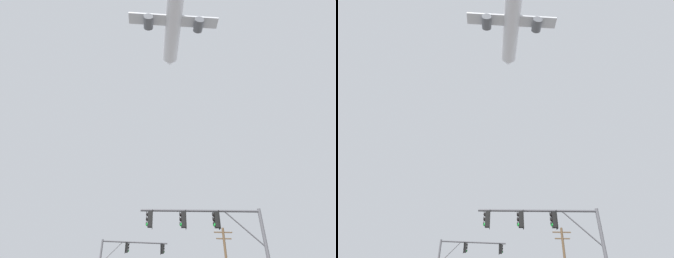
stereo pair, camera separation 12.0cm
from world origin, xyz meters
The scene contains 3 objects.
signal_pole_near centered at (2.94, 8.22, 4.79)m, with size 7.29×0.63×6.13m.
signal_pole_far centered at (-3.04, 20.86, 4.82)m, with size 6.66×1.19×6.37m.
airplane centered at (2.51, 23.09, 47.81)m, with size 17.78×23.01×6.31m.
Camera 2 is at (-0.83, -6.87, 1.73)m, focal length 26.78 mm.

